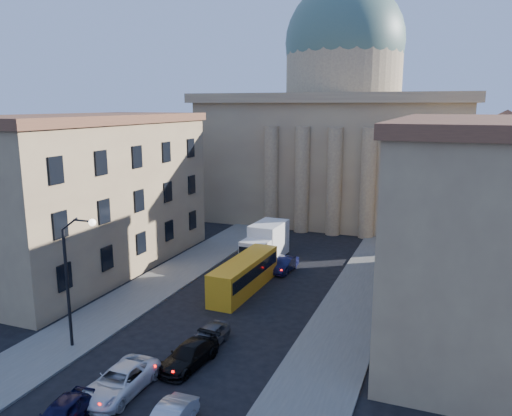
{
  "coord_description": "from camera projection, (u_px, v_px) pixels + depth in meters",
  "views": [
    {
      "loc": [
        14.63,
        -15.76,
        15.58
      ],
      "look_at": [
        1.56,
        17.99,
        8.07
      ],
      "focal_mm": 35.0,
      "sensor_mm": 36.0,
      "label": 1
    }
  ],
  "objects": [
    {
      "name": "car_right_distant",
      "position": [
        285.0,
        265.0,
        47.37
      ],
      "size": [
        1.69,
        4.23,
        1.37
      ],
      "primitive_type": "imported",
      "rotation": [
        0.0,
        0.0,
        -0.06
      ],
      "color": "black",
      "rests_on": "ground"
    },
    {
      "name": "car_right_far",
      "position": [
        208.0,
        337.0,
        32.63
      ],
      "size": [
        1.71,
        4.07,
        1.38
      ],
      "primitive_type": "imported",
      "rotation": [
        0.0,
        0.0,
        -0.02
      ],
      "color": "#48484C",
      "rests_on": "ground"
    },
    {
      "name": "car_right_mid",
      "position": [
        189.0,
        355.0,
        30.23
      ],
      "size": [
        2.49,
        4.94,
        1.38
      ],
      "primitive_type": "imported",
      "rotation": [
        0.0,
        0.0,
        -0.12
      ],
      "color": "black",
      "rests_on": "ground"
    },
    {
      "name": "sidewalk_right",
      "position": [
        345.0,
        323.0,
        36.14
      ],
      "size": [
        5.0,
        60.0,
        0.15
      ],
      "primitive_type": "cube",
      "color": "#5B5953",
      "rests_on": "ground"
    },
    {
      "name": "church",
      "position": [
        341.0,
        131.0,
        70.96
      ],
      "size": [
        68.02,
        28.76,
        36.6
      ],
      "color": "#866C52",
      "rests_on": "ground"
    },
    {
      "name": "sidewalk_left",
      "position": [
        145.0,
        292.0,
        42.15
      ],
      "size": [
        5.0,
        60.0,
        0.15
      ],
      "primitive_type": "cube",
      "color": "#5B5953",
      "rests_on": "ground"
    },
    {
      "name": "city_bus",
      "position": [
        244.0,
        274.0,
        42.39
      ],
      "size": [
        2.58,
        9.88,
        2.77
      ],
      "rotation": [
        0.0,
        0.0,
        -0.03
      ],
      "color": "orange",
      "rests_on": "ground"
    },
    {
      "name": "building_right",
      "position": [
        480.0,
        222.0,
        35.29
      ],
      "size": [
        11.6,
        26.6,
        14.7
      ],
      "color": "tan",
      "rests_on": "ground"
    },
    {
      "name": "car_left_near",
      "position": [
        62.0,
        415.0,
        24.35
      ],
      "size": [
        2.14,
        4.37,
        1.44
      ],
      "primitive_type": "imported",
      "rotation": [
        0.0,
        0.0,
        0.11
      ],
      "color": "black",
      "rests_on": "ground"
    },
    {
      "name": "car_left_mid",
      "position": [
        120.0,
        381.0,
        27.32
      ],
      "size": [
        2.41,
        5.21,
        1.44
      ],
      "primitive_type": "imported",
      "rotation": [
        0.0,
        0.0,
        -0.0
      ],
      "color": "silver",
      "rests_on": "ground"
    },
    {
      "name": "street_lamp",
      "position": [
        73.0,
        271.0,
        31.42
      ],
      "size": [
        2.62,
        0.44,
        8.83
      ],
      "color": "black",
      "rests_on": "ground"
    },
    {
      "name": "building_left",
      "position": [
        89.0,
        192.0,
        47.31
      ],
      "size": [
        11.6,
        26.6,
        14.7
      ],
      "color": "tan",
      "rests_on": "ground"
    },
    {
      "name": "box_truck",
      "position": [
        265.0,
        244.0,
        50.27
      ],
      "size": [
        2.98,
        6.98,
        3.78
      ],
      "rotation": [
        0.0,
        0.0,
        -0.04
      ],
      "color": "silver",
      "rests_on": "ground"
    }
  ]
}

